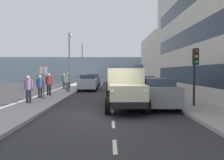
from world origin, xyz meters
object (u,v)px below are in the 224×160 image
object	(u,v)px
pedestrian_couple_b	(68,80)
traffic_light_near	(195,64)
pedestrian_in_dark_coat	(28,87)
street_sign	(43,77)
truck_vintage_cream	(125,88)
car_grey_kerbside_near	(156,92)
pedestrian_strolling	(64,80)
lamp_post_far	(83,60)
pedestrian_couple_a	(40,85)
car_navy_oppositeside_1	(93,80)
car_silver_oppositeside_0	(88,82)
lamp_post_promenade	(70,55)
pedestrian_near_railing	(49,82)
car_maroon_kerbside_1	(142,86)

from	to	relation	value
pedestrian_couple_b	traffic_light_near	world-z (taller)	traffic_light_near
pedestrian_in_dark_coat	street_sign	distance (m)	1.70
truck_vintage_cream	car_grey_kerbside_near	size ratio (longest dim) A/B	1.43
pedestrian_strolling	traffic_light_near	bearing A→B (deg)	131.20
lamp_post_far	pedestrian_couple_a	bearing A→B (deg)	88.73
truck_vintage_cream	car_navy_oppositeside_1	bearing A→B (deg)	-79.95
truck_vintage_cream	car_silver_oppositeside_0	bearing A→B (deg)	-74.19
lamp_post_promenade	lamp_post_far	world-z (taller)	lamp_post_far
pedestrian_near_railing	street_sign	xyz separation A→B (m)	(-0.38, 2.47, 0.49)
pedestrian_couple_a	car_navy_oppositeside_1	bearing A→B (deg)	-100.68
car_grey_kerbside_near	pedestrian_strolling	bearing A→B (deg)	-55.17
car_maroon_kerbside_1	street_sign	size ratio (longest dim) A/B	1.78
car_navy_oppositeside_1	lamp_post_far	distance (m)	6.86
pedestrian_strolling	lamp_post_promenade	world-z (taller)	lamp_post_promenade
car_maroon_kerbside_1	pedestrian_couple_b	xyz separation A→B (m)	(6.66, -3.27, 0.32)
lamp_post_promenade	pedestrian_couple_b	bearing A→B (deg)	97.68
traffic_light_near	lamp_post_far	bearing A→B (deg)	-68.28
pedestrian_in_dark_coat	car_maroon_kerbside_1	bearing A→B (deg)	-153.57
pedestrian_in_dark_coat	street_sign	size ratio (longest dim) A/B	0.74
pedestrian_couple_a	lamp_post_promenade	xyz separation A→B (m)	(-0.55, -8.36, 2.78)
pedestrian_couple_a	lamp_post_far	xyz separation A→B (m)	(-0.44, -20.04, 2.98)
car_maroon_kerbside_1	car_navy_oppositeside_1	world-z (taller)	same
car_maroon_kerbside_1	lamp_post_promenade	world-z (taller)	lamp_post_promenade
car_silver_oppositeside_0	lamp_post_promenade	distance (m)	3.77
car_maroon_kerbside_1	pedestrian_in_dark_coat	xyz separation A→B (m)	(7.64, 3.80, 0.24)
truck_vintage_cream	car_grey_kerbside_near	bearing A→B (deg)	-170.02
lamp_post_promenade	lamp_post_far	size ratio (longest dim) A/B	0.94
car_silver_oppositeside_0	pedestrian_strolling	world-z (taller)	pedestrian_strolling
pedestrian_near_railing	pedestrian_strolling	world-z (taller)	pedestrian_near_railing
car_navy_oppositeside_1	lamp_post_far	world-z (taller)	lamp_post_far
pedestrian_couple_a	pedestrian_near_railing	world-z (taller)	pedestrian_near_railing
pedestrian_in_dark_coat	street_sign	world-z (taller)	street_sign
car_silver_oppositeside_0	pedestrian_strolling	bearing A→B (deg)	-0.53
truck_vintage_cream	lamp_post_promenade	xyz separation A→B (m)	(5.37, -12.01, 2.72)
car_grey_kerbside_near	pedestrian_couple_a	distance (m)	8.39
car_navy_oppositeside_1	pedestrian_couple_b	bearing A→B (deg)	80.06
car_grey_kerbside_near	pedestrian_couple_a	bearing A→B (deg)	-23.46
pedestrian_couple_a	street_sign	size ratio (longest dim) A/B	0.73
pedestrian_couple_a	truck_vintage_cream	bearing A→B (deg)	148.35
lamp_post_far	pedestrian_couple_b	bearing A→B (deg)	92.20
pedestrian_couple_b	pedestrian_strolling	distance (m)	3.07
car_navy_oppositeside_1	traffic_light_near	xyz separation A→B (m)	(-7.11, 17.94, 1.58)
lamp_post_far	street_sign	xyz separation A→B (m)	(-0.06, 20.78, -2.42)
pedestrian_in_dark_coat	traffic_light_near	size ratio (longest dim) A/B	0.52
pedestrian_strolling	car_silver_oppositeside_0	bearing A→B (deg)	179.47
truck_vintage_cream	street_sign	size ratio (longest dim) A/B	2.51
car_silver_oppositeside_0	car_navy_oppositeside_1	world-z (taller)	same
car_grey_kerbside_near	car_navy_oppositeside_1	bearing A→B (deg)	-74.35
truck_vintage_cream	pedestrian_near_railing	xyz separation A→B (m)	(5.80, -5.39, 0.02)
pedestrian_near_railing	pedestrian_strolling	size ratio (longest dim) A/B	1.05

